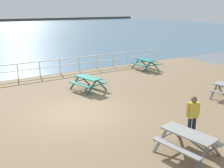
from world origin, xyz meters
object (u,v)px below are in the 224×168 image
at_px(picnic_table_near_left, 88,80).
at_px(picnic_table_far_left, 188,138).
at_px(picnic_table_mid_centre, 145,62).
at_px(visitor, 193,115).

bearing_deg(picnic_table_near_left, picnic_table_far_left, 163.24).
height_order(picnic_table_mid_centre, picnic_table_far_left, same).
distance_m(picnic_table_near_left, picnic_table_far_left, 8.28).
bearing_deg(picnic_table_far_left, picnic_table_near_left, -12.23).
bearing_deg(visitor, picnic_table_near_left, -157.67).
distance_m(picnic_table_near_left, visitor, 7.60).
xyz_separation_m(picnic_table_mid_centre, picnic_table_far_left, (-6.98, -10.77, 0.00)).
relative_size(picnic_table_near_left, picnic_table_far_left, 1.05).
height_order(picnic_table_near_left, picnic_table_mid_centre, same).
xyz_separation_m(picnic_table_mid_centre, visitor, (-6.02, -10.09, 0.36)).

